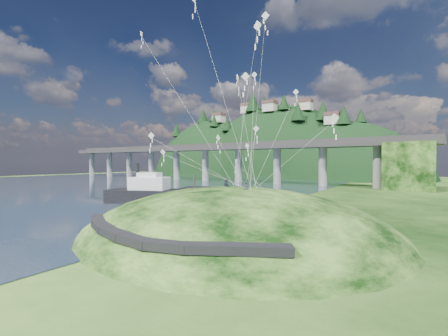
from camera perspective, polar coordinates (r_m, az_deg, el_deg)
The scene contains 10 objects.
ground at distance 36.92m, azimuth -10.58°, elevation -11.03°, with size 320.00×320.00×0.00m, color black.
water at distance 112.34m, azimuth -26.48°, elevation -2.86°, with size 240.00×240.00×0.00m, color #304259.
grass_hill at distance 34.03m, azimuth 1.95°, elevation -14.68°, with size 36.00×32.00×13.00m.
footpath at distance 24.62m, azimuth -14.02°, elevation -12.31°, with size 22.29×5.84×0.83m.
bridge at distance 108.94m, azimuth 5.31°, elevation 2.25°, with size 160.00×11.00×15.00m.
far_ridge at distance 163.92m, azimuth 8.66°, elevation -4.09°, with size 153.00×70.00×94.50m.
work_barge at distance 57.45m, azimuth -11.67°, elevation -4.72°, with size 22.01×13.81×7.50m.
wooden_dock at distance 47.44m, azimuth -13.27°, elevation -7.83°, with size 12.04×2.96×0.85m.
kite_flyers at distance 33.41m, azimuth 1.42°, elevation -2.11°, with size 4.41×2.63×1.90m.
kite_swarm at distance 33.98m, azimuth 1.50°, elevation 13.76°, with size 21.42×15.43×18.71m.
Camera 1 is at (25.15, -25.86, 7.85)m, focal length 24.00 mm.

